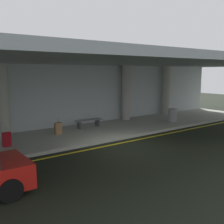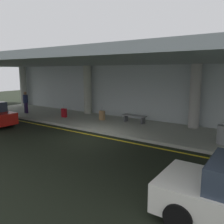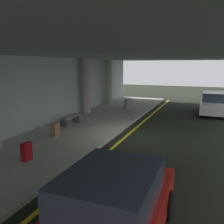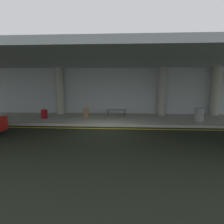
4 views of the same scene
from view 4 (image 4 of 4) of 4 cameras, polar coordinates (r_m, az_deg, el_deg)
The scene contains 12 objects.
ground_plane at distance 10.40m, azimuth -2.38°, elevation -5.78°, with size 60.00×60.00×0.00m, color black.
sidewalk at distance 13.39m, azimuth -1.05°, elevation -2.14°, with size 26.00×4.20×0.15m, color #A8A99C.
lane_stripe_yellow at distance 10.93m, azimuth -2.09°, elevation -5.03°, with size 26.00×0.14×0.01m, color yellow.
support_column_left_mid at distance 15.61m, azimuth -15.48°, elevation 6.13°, with size 0.61×0.61×3.65m, color #ABAD9C.
support_column_center at distance 15.07m, azimuth 14.86°, elevation 6.07°, with size 0.61×0.61×3.65m, color #A8A49F.
support_column_right_mid at distance 16.34m, azimuth 28.81°, elevation 5.47°, with size 0.61×0.61×3.65m, color #A8AA96.
ceiling_overhang at distance 12.72m, azimuth -1.28°, elevation 14.82°, with size 28.00×13.20×0.30m, color #8B969B.
terminal_back_wall at distance 15.41m, azimuth -0.42°, elevation 6.14°, with size 26.00×0.30×3.80m, color #B2BBBE.
suitcase_upright_primary at distance 13.89m, azimuth -7.81°, elevation -0.20°, with size 0.36×0.22×0.90m.
suitcase_upright_secondary at distance 14.01m, azimuth -19.79°, elevation -0.57°, with size 0.36×0.22×0.90m.
bench_metal at distance 14.14m, azimuth 1.29°, elevation 0.20°, with size 1.60×0.50×0.48m.
trash_bin_steel at distance 13.49m, azimuth 24.87°, elevation -0.72°, with size 0.56×0.56×0.85m, color gray.
Camera 4 is at (1.02, -10.01, 2.61)m, focal length 30.23 mm.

